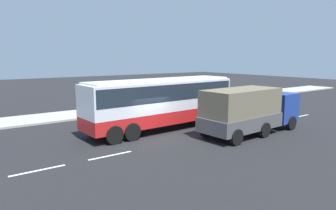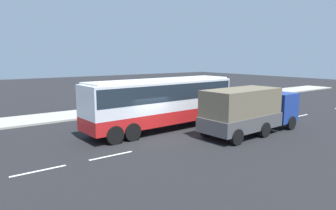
{
  "view_description": "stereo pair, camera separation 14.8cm",
  "coord_description": "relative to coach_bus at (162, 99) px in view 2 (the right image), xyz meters",
  "views": [
    {
      "loc": [
        -10.14,
        -15.85,
        5.04
      ],
      "look_at": [
        2.33,
        1.28,
        1.66
      ],
      "focal_mm": 32.39,
      "sensor_mm": 36.0,
      "label": 1
    },
    {
      "loc": [
        -10.26,
        -15.77,
        5.04
      ],
      "look_at": [
        2.33,
        1.28,
        1.66
      ],
      "focal_mm": 32.39,
      "sensor_mm": 36.0,
      "label": 2
    }
  ],
  "objects": [
    {
      "name": "pedestrian_near_curb",
      "position": [
        5.46,
        7.14,
        -1.06
      ],
      "size": [
        0.32,
        0.32,
        1.69
      ],
      "rotation": [
        0.0,
        0.0,
        4.34
      ],
      "color": "brown",
      "rests_on": "sidewalk_curb"
    },
    {
      "name": "lane_centreline",
      "position": [
        -1.19,
        -3.18,
        -2.17
      ],
      "size": [
        43.49,
        0.16,
        0.01
      ],
      "color": "white",
      "rests_on": "ground_plane"
    },
    {
      "name": "sidewalk_curb",
      "position": [
        -1.74,
        8.49,
        -2.1
      ],
      "size": [
        80.0,
        4.0,
        0.15
      ],
      "primitive_type": "cube",
      "color": "#A8A399",
      "rests_on": "ground_plane"
    },
    {
      "name": "coach_bus",
      "position": [
        0.0,
        0.0,
        0.0
      ],
      "size": [
        11.33,
        3.18,
        3.51
      ],
      "rotation": [
        0.0,
        0.0,
        0.04
      ],
      "color": "red",
      "rests_on": "ground_plane"
    },
    {
      "name": "ground_plane",
      "position": [
        -1.74,
        -1.2,
        -2.18
      ],
      "size": [
        120.0,
        120.0,
        0.0
      ],
      "primitive_type": "plane",
      "color": "black"
    },
    {
      "name": "cargo_truck",
      "position": [
        3.96,
        -4.41,
        -0.54
      ],
      "size": [
        7.88,
        3.01,
        3.03
      ],
      "rotation": [
        0.0,
        0.0,
        0.05
      ],
      "color": "navy",
      "rests_on": "ground_plane"
    }
  ]
}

